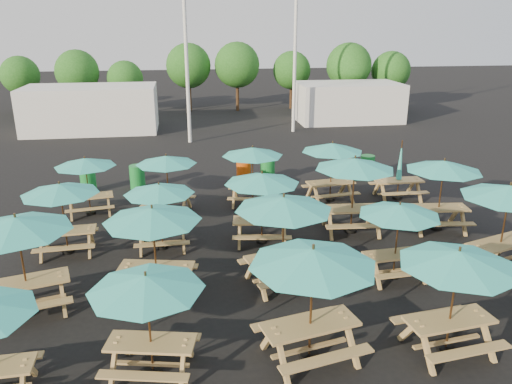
{
  "coord_description": "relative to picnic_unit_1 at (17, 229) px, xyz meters",
  "views": [
    {
      "loc": [
        -2.33,
        -14.35,
        6.6
      ],
      "look_at": [
        0.0,
        1.5,
        1.1
      ],
      "focal_mm": 35.0,
      "sensor_mm": 36.0,
      "label": 1
    }
  ],
  "objects": [
    {
      "name": "picnic_unit_5",
      "position": [
        3.0,
        0.34,
        -0.07
      ],
      "size": [
        2.82,
        2.82,
        2.37
      ],
      "rotation": [
        0.0,
        0.0,
        -0.2
      ],
      "color": "#AE894D",
      "rests_on": "ground"
    },
    {
      "name": "waste_bin_0",
      "position": [
        -0.09,
        8.99,
        -1.65
      ],
      "size": [
        0.62,
        0.62,
        0.99
      ],
      "primitive_type": "cylinder",
      "color": "#177F30",
      "rests_on": "ground"
    },
    {
      "name": "waste_bin_3",
      "position": [
        7.34,
        9.23,
        -1.65
      ],
      "size": [
        0.62,
        0.62,
        0.99
      ],
      "primitive_type": "cylinder",
      "color": "#177F30",
      "rests_on": "ground"
    },
    {
      "name": "tree_5",
      "position": [
        12.4,
        27.94,
        0.82
      ],
      "size": [
        2.94,
        2.94,
        4.45
      ],
      "color": "#382314",
      "rests_on": "ground"
    },
    {
      "name": "picnic_unit_7",
      "position": [
        3.18,
        6.18,
        -0.28
      ],
      "size": [
        2.68,
        2.68,
        2.14
      ],
      "rotation": [
        0.0,
        0.0,
        -0.29
      ],
      "color": "#AE894D",
      "rests_on": "ground"
    },
    {
      "name": "tree_6",
      "position": [
        16.41,
        26.16,
        1.28
      ],
      "size": [
        3.38,
        3.38,
        5.13
      ],
      "color": "#382314",
      "rests_on": "ground"
    },
    {
      "name": "tree_1",
      "position": [
        -3.57,
        27.17,
        1.0
      ],
      "size": [
        3.11,
        3.11,
        4.72
      ],
      "color": "#382314",
      "rests_on": "ground"
    },
    {
      "name": "waste_bin_2",
      "position": [
        6.28,
        9.0,
        -1.65
      ],
      "size": [
        0.62,
        0.62,
        0.99
      ],
      "primitive_type": "cylinder",
      "color": "#C5480B",
      "rests_on": "ground"
    },
    {
      "name": "picnic_unit_12",
      "position": [
        9.1,
        -2.88,
        -0.09
      ],
      "size": [
        2.65,
        2.65,
        2.35
      ],
      "rotation": [
        0.0,
        0.0,
        0.13
      ],
      "color": "#AE894D",
      "rests_on": "ground"
    },
    {
      "name": "picnic_unit_15",
      "position": [
        9.33,
        6.51,
        -0.13
      ],
      "size": [
        2.61,
        2.61,
        2.3
      ],
      "rotation": [
        0.0,
        0.0,
        0.13
      ],
      "color": "#AE894D",
      "rests_on": "ground"
    },
    {
      "name": "picnic_unit_17",
      "position": [
        12.36,
        0.35,
        0.04
      ],
      "size": [
        3.17,
        3.17,
        2.5
      ],
      "rotation": [
        0.0,
        0.0,
        0.31
      ],
      "color": "#AE894D",
      "rests_on": "ground"
    },
    {
      "name": "mast_1",
      "position": [
        10.68,
        19.27,
        3.85
      ],
      "size": [
        0.2,
        0.2,
        12.0
      ],
      "primitive_type": "cylinder",
      "color": "silver",
      "rests_on": "ground"
    },
    {
      "name": "tree_4",
      "position": [
        8.08,
        27.52,
        1.31
      ],
      "size": [
        3.41,
        3.41,
        5.17
      ],
      "color": "#382314",
      "rests_on": "ground"
    },
    {
      "name": "tree_7",
      "position": [
        19.8,
        26.19,
        0.84
      ],
      "size": [
        2.95,
        2.95,
        4.48
      ],
      "color": "#382314",
      "rests_on": "ground"
    },
    {
      "name": "waste_bin_4",
      "position": [
        10.68,
        8.87,
        -1.65
      ],
      "size": [
        0.62,
        0.62,
        0.99
      ],
      "primitive_type": "cylinder",
      "color": "#C5480B",
      "rests_on": "ground"
    },
    {
      "name": "picnic_unit_1",
      "position": [
        0.0,
        0.0,
        0.0
      ],
      "size": [
        3.04,
        3.04,
        2.45
      ],
      "rotation": [
        0.0,
        0.0,
        0.27
      ],
      "color": "#AE894D",
      "rests_on": "ground"
    },
    {
      "name": "picnic_unit_9",
      "position": [
        6.24,
        0.41,
        0.01
      ],
      "size": [
        3.01,
        3.01,
        2.47
      ],
      "rotation": [
        0.0,
        0.0,
        0.24
      ],
      "color": "#AE894D",
      "rests_on": "ground"
    },
    {
      "name": "picnic_unit_10",
      "position": [
        6.12,
        3.1,
        -0.15
      ],
      "size": [
        2.61,
        2.61,
        2.28
      ],
      "rotation": [
        0.0,
        0.0,
        -0.15
      ],
      "color": "#AE894D",
      "rests_on": "ground"
    },
    {
      "name": "picnic_unit_3",
      "position": [
        0.38,
        6.38,
        -0.3
      ],
      "size": [
        2.45,
        2.45,
        2.11
      ],
      "rotation": [
        0.0,
        0.0,
        0.17
      ],
      "color": "#AE894D",
      "rests_on": "ground"
    },
    {
      "name": "event_tent_1",
      "position": [
        15.18,
        22.27,
        -0.85
      ],
      "size": [
        7.0,
        4.0,
        2.6
      ],
      "primitive_type": "cube",
      "color": "silver",
      "rests_on": "ground"
    },
    {
      "name": "picnic_unit_11",
      "position": [
        6.31,
        6.54,
        -0.19
      ],
      "size": [
        2.71,
        2.71,
        2.24
      ],
      "rotation": [
        0.0,
        0.0,
        -0.22
      ],
      "color": "#AE894D",
      "rests_on": "ground"
    },
    {
      "name": "picnic_unit_8",
      "position": [
        6.19,
        -2.7,
        0.05
      ],
      "size": [
        3.03,
        3.03,
        2.51
      ],
      "rotation": [
        0.0,
        0.0,
        0.22
      ],
      "color": "#AE894D",
      "rests_on": "ground"
    },
    {
      "name": "tree_2",
      "position": [
        -0.21,
        26.92,
        0.48
      ],
      "size": [
        2.59,
        2.59,
        3.93
      ],
      "color": "#382314",
      "rests_on": "ground"
    },
    {
      "name": "picnic_unit_2",
      "position": [
        0.23,
        3.19,
        -0.22
      ],
      "size": [
        2.38,
        2.38,
        2.2
      ],
      "rotation": [
        0.0,
        0.0,
        0.07
      ],
      "color": "#AE894D",
      "rests_on": "ground"
    },
    {
      "name": "waste_bin_5",
      "position": [
        11.83,
        9.24,
        -1.65
      ],
      "size": [
        0.62,
        0.62,
        0.99
      ],
      "primitive_type": "cylinder",
      "color": "#177F30",
      "rests_on": "ground"
    },
    {
      "name": "tree_3",
      "position": [
        4.43,
        27.98,
        1.26
      ],
      "size": [
        3.36,
        3.36,
        5.09
      ],
      "color": "#382314",
      "rests_on": "ground"
    },
    {
      "name": "ground",
      "position": [
        6.18,
        3.27,
        -2.15
      ],
      "size": [
        120.0,
        120.0,
        0.0
      ],
      "primitive_type": "plane",
      "color": "black",
      "rests_on": "ground"
    },
    {
      "name": "picnic_unit_4",
      "position": [
        3.02,
        -2.69,
        -0.23
      ],
      "size": [
        2.62,
        2.62,
        2.19
      ],
      "rotation": [
        0.0,
        0.0,
        -0.21
      ],
      "color": "#AE894D",
      "rests_on": "ground"
    },
    {
      "name": "waste_bin_1",
      "position": [
        1.86,
        9.09,
        -1.65
      ],
      "size": [
        0.62,
        0.62,
        0.99
      ],
      "primitive_type": "cylinder",
      "color": "#177F30",
      "rests_on": "ground"
    },
    {
      "name": "mast_0",
      "position": [
        4.18,
        17.27,
        3.85
      ],
      "size": [
        0.2,
        0.2,
        12.0
      ],
      "primitive_type": "cylinder",
      "color": "silver",
      "rests_on": "ground"
    },
    {
      "name": "picnic_unit_14",
      "position": [
        9.15,
        3.48,
        0.07
      ],
      "size": [
        2.75,
        2.75,
        2.54
      ],
      "rotation": [
        0.0,
        0.0,
        -0.08
      ],
      "color": "#AE894D",
      "rests_on": "ground"
    },
    {
      "name": "picnic_unit_18",
      "position": [
        12.05,
        3.25,
        -0.05
      ],
      "size": [
        2.66,
        2.66,
        2.4
      ],
      "rotation": [
        0.0,
        0.0,
        -0.1
      ],
      "color": "#AE894D",
      "rests_on": "ground"
    },
    {
      "name": "event_tent_0",
      "position": [
        -1.82,
        21.27,
        -0.75
      ],
      "size": [
        8.0,
        4.0,
        2.8
      ],
      "primitive_type": "cube",
      "color": "silver",
      "rests_on": "ground"
    },
    {
      "name": "picnic_unit_19",
      "position": [
        12.0,
        6.33,
        -1.18
      ],
      "size": [
        1.84,
        1.61,
        2.35
      ],
      "rotation": [
        0.0,
        0.0,
        -0.01
      ],
      "color": "#AE894D",
      "rests_on": "ground"
    },
    {
      "name": "picnic_unit_13",
      "position": [
        9.29,
        0.33,
        -0.28
      ],
      "size": [
        2.3,
        2.3,
        2.13
      ],
      "rotation": [
        0.0,
        0.0,
        0.07
      ],
      "color": "#AE894D",
      "rests_on": "ground"
    },
    {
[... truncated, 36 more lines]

